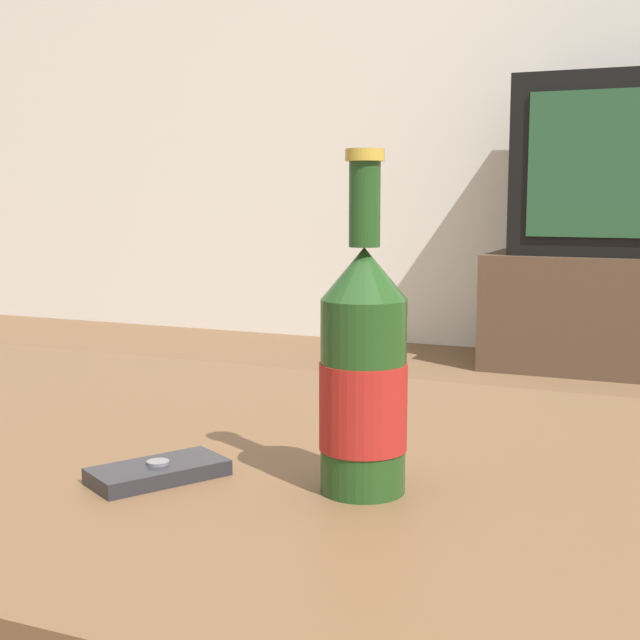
# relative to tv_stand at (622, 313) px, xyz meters

# --- Properties ---
(back_wall) EXTENTS (8.00, 0.05, 2.60)m
(back_wall) POSITION_rel_tv_stand_xyz_m (-0.26, 0.31, 1.08)
(back_wall) COLOR silver
(back_wall) RESTS_ON ground_plane
(coffee_table) EXTENTS (1.16, 0.77, 0.41)m
(coffee_table) POSITION_rel_tv_stand_xyz_m (-0.26, -2.71, 0.13)
(coffee_table) COLOR brown
(coffee_table) RESTS_ON ground_plane
(tv_stand) EXTENTS (1.00, 0.47, 0.44)m
(tv_stand) POSITION_rel_tv_stand_xyz_m (0.00, 0.00, 0.00)
(tv_stand) COLOR #4C3828
(tv_stand) RESTS_ON ground_plane
(television) EXTENTS (0.81, 0.40, 0.66)m
(television) POSITION_rel_tv_stand_xyz_m (-0.00, -0.00, 0.55)
(television) COLOR black
(television) RESTS_ON tv_stand
(beer_bottle) EXTENTS (0.08, 0.08, 0.29)m
(beer_bottle) POSITION_rel_tv_stand_xyz_m (0.02, -2.79, 0.29)
(beer_bottle) COLOR #1E4219
(beer_bottle) RESTS_ON coffee_table
(cell_phone) EXTENTS (0.11, 0.13, 0.02)m
(cell_phone) POSITION_rel_tv_stand_xyz_m (-0.16, -2.84, 0.20)
(cell_phone) COLOR #232328
(cell_phone) RESTS_ON coffee_table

